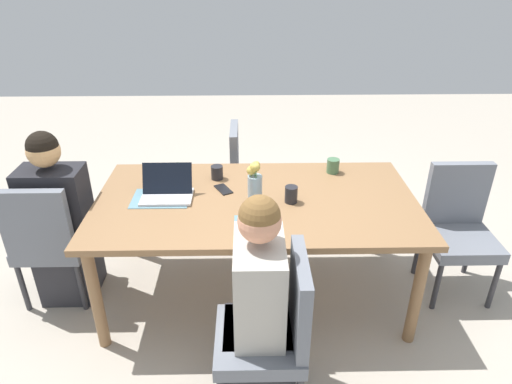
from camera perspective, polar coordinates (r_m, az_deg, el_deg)
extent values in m
plane|color=#B2A899|center=(3.29, 0.00, -12.38)|extent=(10.00, 10.00, 0.00)
cube|color=olive|center=(2.87, 0.00, -1.23)|extent=(2.03, 1.10, 0.04)
cylinder|color=olive|center=(3.60, 14.94, -2.61)|extent=(0.07, 0.07, 0.71)
cylinder|color=olive|center=(3.58, -15.35, -2.91)|extent=(0.07, 0.07, 0.71)
cylinder|color=olive|center=(2.88, 19.65, -12.10)|extent=(0.07, 0.07, 0.71)
cylinder|color=olive|center=(2.84, -19.52, -12.59)|extent=(0.07, 0.07, 0.71)
cube|color=slate|center=(2.38, 0.44, -18.17)|extent=(0.44, 0.44, 0.08)
cube|color=slate|center=(2.21, 5.53, -13.25)|extent=(0.06, 0.42, 0.45)
cylinder|color=#333338|center=(2.68, -3.98, -18.59)|extent=(0.04, 0.04, 0.37)
cylinder|color=#333338|center=(2.69, 4.59, -18.47)|extent=(0.04, 0.04, 0.37)
cube|color=#2D2D33|center=(2.56, 0.39, -20.07)|extent=(0.36, 0.34, 0.45)
cube|color=#B7B2A8|center=(2.23, 0.43, -11.87)|extent=(0.24, 0.40, 0.50)
sphere|color=#E39773|center=(2.01, 0.47, -3.75)|extent=(0.20, 0.20, 0.20)
sphere|color=brown|center=(2.00, 0.47, -3.02)|extent=(0.19, 0.19, 0.19)
cube|color=slate|center=(3.33, -23.92, -5.82)|extent=(0.44, 0.44, 0.08)
cube|color=slate|center=(3.05, -26.08, -3.61)|extent=(0.42, 0.06, 0.45)
cylinder|color=#333338|center=(3.67, -24.98, -7.04)|extent=(0.04, 0.04, 0.37)
cylinder|color=#333338|center=(3.53, -19.29, -7.26)|extent=(0.04, 0.04, 0.37)
cylinder|color=#333338|center=(3.39, -27.31, -10.65)|extent=(0.04, 0.04, 0.37)
cylinder|color=#333338|center=(3.24, -21.16, -11.08)|extent=(0.04, 0.04, 0.37)
cube|color=#2D2D33|center=(3.41, -22.38, -8.45)|extent=(0.34, 0.36, 0.45)
cube|color=#232328|center=(3.17, -23.92, -1.46)|extent=(0.40, 0.24, 0.50)
sphere|color=tan|center=(3.02, -25.25, 4.68)|extent=(0.20, 0.20, 0.20)
sphere|color=black|center=(3.01, -25.37, 5.20)|extent=(0.19, 0.19, 0.19)
cube|color=slate|center=(3.35, 24.39, -5.67)|extent=(0.44, 0.44, 0.08)
cube|color=slate|center=(3.38, 24.02, -0.14)|extent=(0.42, 0.06, 0.45)
cylinder|color=#333338|center=(3.43, 27.80, -10.38)|extent=(0.04, 0.04, 0.37)
cylinder|color=#333338|center=(3.26, 21.84, -10.96)|extent=(0.04, 0.04, 0.37)
cylinder|color=#333338|center=(3.69, 25.25, -6.83)|extent=(0.04, 0.04, 0.37)
cylinder|color=#333338|center=(3.54, 19.69, -7.18)|extent=(0.04, 0.04, 0.37)
cube|color=slate|center=(3.82, 0.21, 1.18)|extent=(0.44, 0.44, 0.08)
cube|color=slate|center=(3.70, -2.74, 4.82)|extent=(0.06, 0.42, 0.45)
cylinder|color=#333338|center=(4.10, 2.80, -0.41)|extent=(0.04, 0.04, 0.37)
cylinder|color=#333338|center=(3.77, 3.16, -3.15)|extent=(0.04, 0.04, 0.37)
cylinder|color=#333338|center=(4.09, -2.52, -0.46)|extent=(0.04, 0.04, 0.37)
cylinder|color=#333338|center=(3.76, -2.63, -3.21)|extent=(0.04, 0.04, 0.37)
cylinder|color=#8EA8B7|center=(2.81, -0.13, 0.50)|extent=(0.09, 0.09, 0.17)
sphere|color=gold|center=(2.76, -0.60, 2.73)|extent=(0.06, 0.06, 0.06)
cylinder|color=#477A3D|center=(2.77, -0.60, 2.39)|extent=(0.01, 0.01, 0.04)
sphere|color=gold|center=(2.72, -0.06, 3.15)|extent=(0.05, 0.05, 0.05)
cylinder|color=#477A3D|center=(2.74, -0.06, 2.46)|extent=(0.01, 0.01, 0.07)
sphere|color=gold|center=(2.74, 0.09, 3.44)|extent=(0.05, 0.05, 0.05)
cylinder|color=#477A3D|center=(2.76, 0.08, 2.73)|extent=(0.01, 0.01, 0.08)
sphere|color=gold|center=(2.75, -0.13, 3.17)|extent=(0.07, 0.07, 0.07)
cylinder|color=#477A3D|center=(2.76, -0.13, 2.60)|extent=(0.01, 0.01, 0.06)
cube|color=slate|center=(2.53, 0.18, -5.05)|extent=(0.26, 0.36, 0.00)
cube|color=slate|center=(2.93, -11.92, -0.79)|extent=(0.36, 0.26, 0.00)
cube|color=silver|center=(2.91, -11.16, -0.62)|extent=(0.32, 0.22, 0.02)
cube|color=black|center=(2.93, -11.13, 1.71)|extent=(0.31, 0.09, 0.19)
cylinder|color=#232328|center=(2.81, 4.45, -0.30)|extent=(0.08, 0.08, 0.11)
cylinder|color=#232328|center=(3.11, -4.94, 2.47)|extent=(0.08, 0.08, 0.09)
cylinder|color=#47704C|center=(3.20, -9.89, 2.77)|extent=(0.08, 0.08, 0.08)
cylinder|color=#47704C|center=(3.24, 9.69, 3.27)|extent=(0.09, 0.09, 0.10)
cube|color=black|center=(2.98, -4.14, 0.34)|extent=(0.13, 0.17, 0.01)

